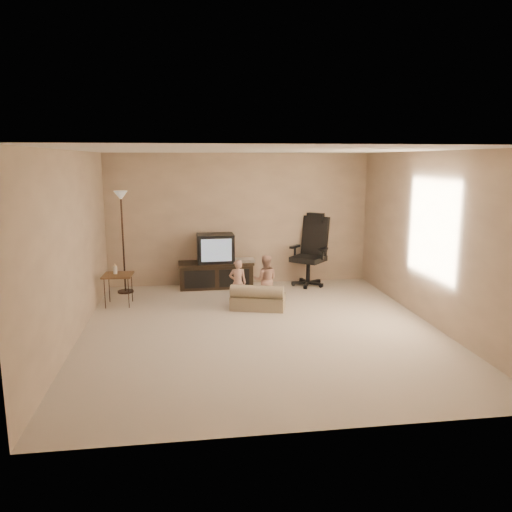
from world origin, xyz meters
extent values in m
plane|color=beige|center=(0.00, 0.00, 0.00)|extent=(5.50, 5.50, 0.00)
plane|color=white|center=(0.00, 0.00, 2.50)|extent=(5.50, 5.50, 0.00)
plane|color=#CAAD8C|center=(0.00, 2.75, 1.25)|extent=(5.00, 0.00, 5.00)
plane|color=#CAAD8C|center=(0.00, -2.75, 1.25)|extent=(5.00, 0.00, 5.00)
plane|color=#CAAD8C|center=(-2.50, 0.00, 1.25)|extent=(0.00, 5.50, 5.50)
plane|color=#CAAD8C|center=(2.50, 0.00, 1.25)|extent=(0.00, 5.50, 5.50)
cube|color=black|center=(-0.48, 2.49, 0.22)|extent=(1.36, 0.51, 0.43)
cube|color=black|center=(-0.48, 2.49, 0.46)|extent=(1.40, 0.55, 0.04)
cube|color=black|center=(-0.80, 2.24, 0.22)|extent=(0.56, 0.03, 0.33)
cube|color=black|center=(-0.16, 2.25, 0.22)|extent=(0.56, 0.03, 0.33)
cube|color=black|center=(-0.48, 2.51, 0.75)|extent=(0.69, 0.50, 0.53)
cube|color=white|center=(-0.48, 2.26, 0.75)|extent=(0.55, 0.02, 0.41)
cube|color=silver|center=(0.05, 2.45, 0.51)|extent=(0.39, 0.28, 0.06)
cylinder|color=black|center=(1.27, 2.35, 0.27)|extent=(0.08, 0.08, 0.44)
cube|color=black|center=(1.27, 2.35, 0.52)|extent=(0.77, 0.77, 0.10)
cube|color=black|center=(1.44, 2.55, 0.93)|extent=(0.52, 0.49, 0.77)
cube|color=black|center=(1.44, 2.55, 1.29)|extent=(0.32, 0.30, 0.17)
cube|color=black|center=(1.05, 2.55, 0.73)|extent=(0.26, 0.28, 0.04)
cube|color=black|center=(1.49, 2.15, 0.73)|extent=(0.26, 0.28, 0.04)
cube|color=brown|center=(-2.15, 1.53, 0.51)|extent=(0.49, 0.49, 0.03)
cylinder|color=black|center=(-2.35, 1.35, 0.25)|extent=(0.01, 0.01, 0.52)
cylinder|color=black|center=(-1.97, 1.33, 0.25)|extent=(0.01, 0.01, 0.52)
cylinder|color=black|center=(-2.33, 1.73, 0.25)|extent=(0.01, 0.01, 0.52)
cylinder|color=black|center=(-1.95, 1.71, 0.25)|extent=(0.01, 0.01, 0.52)
cylinder|color=beige|center=(-2.20, 1.57, 0.59)|extent=(0.07, 0.07, 0.13)
cone|color=beige|center=(-2.20, 1.57, 0.68)|extent=(0.05, 0.05, 0.05)
cylinder|color=black|center=(-2.14, 2.33, 0.02)|extent=(0.29, 0.29, 0.03)
cylinder|color=black|center=(-2.14, 2.33, 0.88)|extent=(0.03, 0.03, 1.74)
cone|color=beige|center=(-2.14, 2.33, 1.76)|extent=(0.25, 0.25, 0.16)
cube|color=gray|center=(0.11, 1.01, 0.11)|extent=(0.95, 0.68, 0.22)
cylinder|color=gray|center=(0.07, 0.87, 0.32)|extent=(0.87, 0.43, 0.21)
imported|color=tan|center=(-0.21, 1.18, 0.39)|extent=(0.29, 0.21, 0.79)
imported|color=tan|center=(0.26, 1.23, 0.42)|extent=(0.44, 0.28, 0.83)
camera|label=1|loc=(-1.02, -6.70, 2.38)|focal=35.00mm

